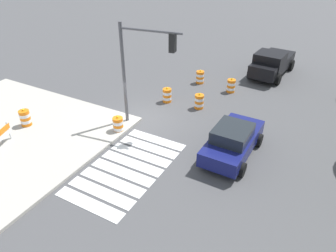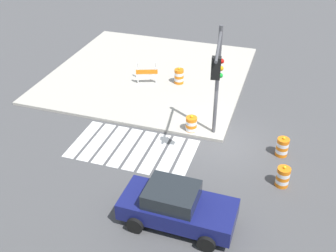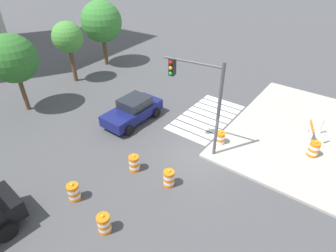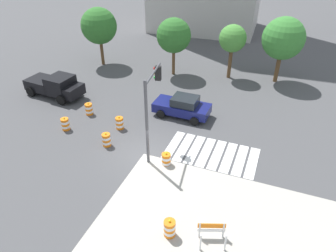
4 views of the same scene
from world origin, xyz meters
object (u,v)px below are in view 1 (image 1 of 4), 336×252
(traffic_barrel_far_curb, at_px, (199,101))
(sports_car, at_px, (233,140))
(traffic_barrel_near_corner, at_px, (118,125))
(traffic_barrel_median_far, at_px, (167,95))
(pickup_truck, at_px, (271,63))
(traffic_barrel_median_near, at_px, (231,86))
(traffic_barrel_crosswalk_end, at_px, (200,77))
(traffic_barrel_on_sidewalk, at_px, (25,118))
(traffic_light_pole, at_px, (143,59))

(traffic_barrel_far_curb, bearing_deg, sports_car, 42.82)
(sports_car, distance_m, traffic_barrel_near_corner, 6.14)
(traffic_barrel_median_far, bearing_deg, pickup_truck, 148.48)
(traffic_barrel_median_far, bearing_deg, sports_car, 58.10)
(pickup_truck, distance_m, traffic_barrel_median_far, 9.01)
(traffic_barrel_median_near, xyz_separation_m, traffic_barrel_median_far, (3.41, -3.08, 0.00))
(traffic_barrel_crosswalk_end, bearing_deg, sports_car, 34.25)
(sports_car, relative_size, traffic_barrel_median_far, 4.24)
(pickup_truck, bearing_deg, traffic_barrel_on_sidewalk, -35.07)
(traffic_barrel_near_corner, height_order, traffic_barrel_on_sidewalk, traffic_barrel_on_sidewalk)
(pickup_truck, bearing_deg, traffic_barrel_crosswalk_end, -46.37)
(traffic_barrel_median_far, relative_size, traffic_light_pole, 0.19)
(traffic_barrel_median_far, xyz_separation_m, traffic_barrel_on_sidewalk, (6.56, -5.29, 0.15))
(traffic_barrel_crosswalk_end, xyz_separation_m, traffic_light_pole, (6.98, -0.20, 3.46))
(traffic_barrel_near_corner, relative_size, traffic_barrel_median_near, 1.00)
(pickup_truck, height_order, traffic_barrel_near_corner, pickup_truck)
(traffic_barrel_median_near, height_order, traffic_barrel_far_curb, same)
(traffic_barrel_crosswalk_end, bearing_deg, traffic_barrel_far_curb, 23.30)
(traffic_barrel_near_corner, bearing_deg, traffic_light_pole, 144.44)
(traffic_barrel_crosswalk_end, relative_size, traffic_light_pole, 0.19)
(traffic_barrel_median_near, xyz_separation_m, traffic_light_pole, (6.62, -2.67, 3.46))
(sports_car, height_order, traffic_light_pole, traffic_light_pole)
(pickup_truck, distance_m, traffic_barrel_far_curb, 7.91)
(pickup_truck, height_order, traffic_barrel_far_curb, pickup_truck)
(traffic_barrel_far_curb, distance_m, traffic_light_pole, 5.16)
(traffic_barrel_median_far, distance_m, traffic_barrel_far_curb, 2.17)
(traffic_barrel_far_curb, distance_m, traffic_barrel_on_sidewalk, 10.06)
(pickup_truck, bearing_deg, traffic_barrel_median_near, -20.80)
(traffic_barrel_near_corner, relative_size, traffic_barrel_crosswalk_end, 1.00)
(pickup_truck, bearing_deg, traffic_barrel_near_corner, -23.19)
(sports_car, distance_m, traffic_barrel_median_far, 6.52)
(traffic_barrel_crosswalk_end, xyz_separation_m, traffic_barrel_median_far, (3.77, -0.62, 0.00))
(pickup_truck, bearing_deg, traffic_barrel_far_curb, -18.82)
(sports_car, relative_size, traffic_light_pole, 0.79)
(pickup_truck, distance_m, traffic_barrel_median_near, 4.58)
(traffic_barrel_crosswalk_end, distance_m, traffic_barrel_far_curb, 3.89)
(traffic_barrel_on_sidewalk, xyz_separation_m, traffic_light_pole, (-3.36, 5.70, 3.31))
(traffic_barrel_median_near, bearing_deg, traffic_barrel_far_curb, -16.12)
(traffic_barrel_far_curb, xyz_separation_m, traffic_barrel_on_sidewalk, (6.76, -7.45, 0.15))
(traffic_barrel_on_sidewalk, bearing_deg, traffic_barrel_median_near, 139.98)
(traffic_barrel_crosswalk_end, bearing_deg, pickup_truck, 133.63)
(sports_car, bearing_deg, traffic_barrel_near_corner, -80.11)
(traffic_barrel_median_near, bearing_deg, pickup_truck, 159.20)
(traffic_barrel_on_sidewalk, bearing_deg, sports_car, 106.10)
(traffic_barrel_near_corner, distance_m, traffic_barrel_median_near, 8.68)
(traffic_barrel_median_near, relative_size, traffic_light_pole, 0.19)
(pickup_truck, height_order, traffic_barrel_median_near, pickup_truck)
(traffic_barrel_near_corner, bearing_deg, pickup_truck, 156.81)
(pickup_truck, relative_size, traffic_barrel_median_far, 5.19)
(traffic_barrel_median_near, distance_m, traffic_light_pole, 7.93)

